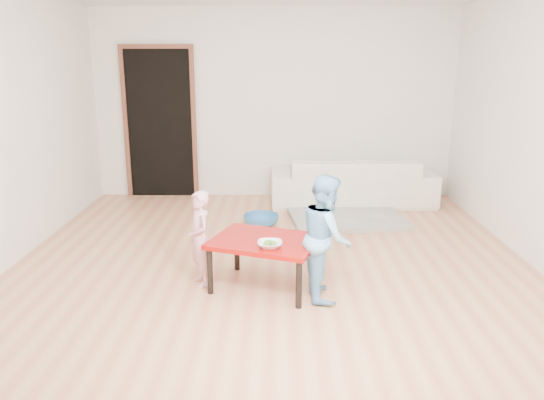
{
  "coord_description": "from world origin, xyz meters",
  "views": [
    {
      "loc": [
        0.05,
        -4.97,
        1.94
      ],
      "look_at": [
        0.0,
        -0.2,
        0.65
      ],
      "focal_mm": 35.0,
      "sensor_mm": 36.0,
      "label": 1
    }
  ],
  "objects_px": {
    "basin": "(261,220)",
    "sofa": "(352,181)",
    "red_table": "(265,263)",
    "bowl": "(270,244)",
    "child_pink": "(200,239)",
    "child_blue": "(326,237)"
  },
  "relations": [
    {
      "from": "basin",
      "to": "sofa",
      "type": "bearing_deg",
      "value": 40.01
    },
    {
      "from": "red_table",
      "to": "bowl",
      "type": "xyz_separation_m",
      "value": [
        0.04,
        -0.2,
        0.25
      ]
    },
    {
      "from": "sofa",
      "to": "basin",
      "type": "height_order",
      "value": "sofa"
    },
    {
      "from": "red_table",
      "to": "child_pink",
      "type": "bearing_deg",
      "value": 173.76
    },
    {
      "from": "bowl",
      "to": "sofa",
      "type": "bearing_deg",
      "value": 70.04
    },
    {
      "from": "bowl",
      "to": "child_blue",
      "type": "relative_size",
      "value": 0.19
    },
    {
      "from": "sofa",
      "to": "child_pink",
      "type": "height_order",
      "value": "child_pink"
    },
    {
      "from": "bowl",
      "to": "child_pink",
      "type": "height_order",
      "value": "child_pink"
    },
    {
      "from": "child_pink",
      "to": "basin",
      "type": "relative_size",
      "value": 2.01
    },
    {
      "from": "bowl",
      "to": "child_pink",
      "type": "relative_size",
      "value": 0.24
    },
    {
      "from": "child_blue",
      "to": "basin",
      "type": "relative_size",
      "value": 2.47
    },
    {
      "from": "sofa",
      "to": "child_blue",
      "type": "xyz_separation_m",
      "value": [
        -0.62,
        -2.92,
        0.2
      ]
    },
    {
      "from": "sofa",
      "to": "child_pink",
      "type": "distance_m",
      "value": 3.18
    },
    {
      "from": "sofa",
      "to": "child_blue",
      "type": "height_order",
      "value": "child_blue"
    },
    {
      "from": "red_table",
      "to": "child_blue",
      "type": "distance_m",
      "value": 0.61
    },
    {
      "from": "red_table",
      "to": "basin",
      "type": "xyz_separation_m",
      "value": [
        -0.09,
        1.74,
        -0.15
      ]
    },
    {
      "from": "sofa",
      "to": "child_pink",
      "type": "bearing_deg",
      "value": 56.78
    },
    {
      "from": "bowl",
      "to": "child_blue",
      "type": "bearing_deg",
      "value": 5.02
    },
    {
      "from": "bowl",
      "to": "child_blue",
      "type": "xyz_separation_m",
      "value": [
        0.46,
        0.04,
        0.05
      ]
    },
    {
      "from": "red_table",
      "to": "bowl",
      "type": "bearing_deg",
      "value": -77.74
    },
    {
      "from": "bowl",
      "to": "basin",
      "type": "distance_m",
      "value": 1.99
    },
    {
      "from": "sofa",
      "to": "red_table",
      "type": "xyz_separation_m",
      "value": [
        -1.12,
        -2.76,
        -0.1
      ]
    }
  ]
}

